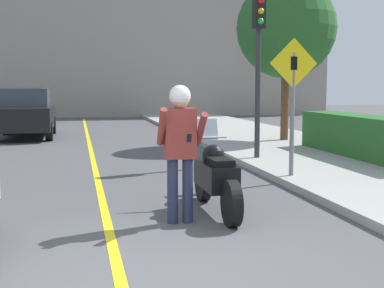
{
  "coord_description": "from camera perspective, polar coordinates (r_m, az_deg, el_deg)",
  "views": [
    {
      "loc": [
        -0.96,
        -4.89,
        1.79
      ],
      "look_at": [
        0.64,
        2.48,
        0.96
      ],
      "focal_mm": 50.0,
      "sensor_mm": 36.0,
      "label": 1
    }
  ],
  "objects": [
    {
      "name": "ground_plane",
      "position": [
        5.29,
        -1.1,
        -13.46
      ],
      "size": [
        80.0,
        80.0,
        0.0
      ],
      "primitive_type": "plane",
      "color": "#4C4C4F"
    },
    {
      "name": "parked_car_green",
      "position": [
        24.72,
        -17.54,
        3.83
      ],
      "size": [
        1.88,
        4.2,
        1.68
      ],
      "color": "black",
      "rests_on": "ground"
    },
    {
      "name": "motorcycle",
      "position": [
        7.54,
        2.54,
        -3.59
      ],
      "size": [
        0.62,
        2.17,
        1.28
      ],
      "color": "black",
      "rests_on": "ground"
    },
    {
      "name": "street_tree",
      "position": [
        16.63,
        10.01,
        12.03
      ],
      "size": [
        2.99,
        2.99,
        4.86
      ],
      "color": "brown",
      "rests_on": "sidewalk_curb"
    },
    {
      "name": "traffic_light",
      "position": [
        12.35,
        7.12,
        10.42
      ],
      "size": [
        0.26,
        0.3,
        3.68
      ],
      "color": "#2D2D30",
      "rests_on": "sidewalk_curb"
    },
    {
      "name": "crossing_sign",
      "position": [
        9.93,
        10.71,
        5.31
      ],
      "size": [
        0.91,
        0.08,
        2.51
      ],
      "color": "slate",
      "rests_on": "sidewalk_curb"
    },
    {
      "name": "person_biker",
      "position": [
        6.86,
        -1.27,
        0.61
      ],
      "size": [
        0.59,
        0.49,
        1.79
      ],
      "color": "#282D4C",
      "rests_on": "ground"
    },
    {
      "name": "parked_car_black",
      "position": [
        19.14,
        -17.34,
        3.21
      ],
      "size": [
        1.88,
        4.2,
        1.68
      ],
      "color": "black",
      "rests_on": "ground"
    },
    {
      "name": "hedge_row",
      "position": [
        13.09,
        17.91,
        0.79
      ],
      "size": [
        0.9,
        5.01,
        0.95
      ],
      "color": "#286028",
      "rests_on": "sidewalk_curb"
    },
    {
      "name": "road_center_line",
      "position": [
        11.04,
        -10.2,
        -3.11
      ],
      "size": [
        0.12,
        36.0,
        0.01
      ],
      "color": "yellow",
      "rests_on": "ground"
    },
    {
      "name": "building_backdrop",
      "position": [
        30.98,
        -10.56,
        10.22
      ],
      "size": [
        28.0,
        1.2,
        7.94
      ],
      "color": "gray",
      "rests_on": "ground"
    }
  ]
}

